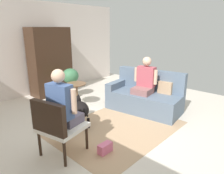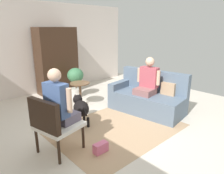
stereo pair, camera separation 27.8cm
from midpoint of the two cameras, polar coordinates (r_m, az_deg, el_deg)
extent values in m
plane|color=beige|center=(4.21, -3.03, -10.76)|extent=(7.31, 7.31, 0.00)
cube|color=silver|center=(6.40, -23.23, 9.64)|extent=(6.50, 0.12, 2.64)
cube|color=tan|center=(4.11, -0.67, -11.35)|extent=(2.40, 1.84, 0.01)
cube|color=slate|center=(4.88, 7.24, -4.06)|extent=(1.05, 1.78, 0.45)
cube|color=slate|center=(5.02, 9.14, 2.03)|extent=(0.42, 1.69, 0.49)
cube|color=slate|center=(5.16, -0.03, 0.77)|extent=(0.84, 0.29, 0.16)
cube|color=tan|center=(4.77, 12.93, -0.23)|extent=(0.14, 0.33, 0.28)
cube|color=tan|center=(4.96, 7.90, 0.65)|extent=(0.14, 0.27, 0.28)
cylinder|color=black|center=(3.75, -15.57, -11.47)|extent=(0.04, 0.04, 0.41)
cylinder|color=black|center=(3.43, -9.43, -13.77)|extent=(0.04, 0.04, 0.41)
cylinder|color=black|center=(3.47, -21.74, -14.48)|extent=(0.04, 0.04, 0.41)
cylinder|color=black|center=(3.12, -15.66, -17.49)|extent=(0.04, 0.04, 0.41)
cube|color=white|center=(3.32, -15.91, -10.73)|extent=(0.73, 0.73, 0.06)
cube|color=black|center=(3.06, -19.86, -8.11)|extent=(0.21, 0.61, 0.46)
cube|color=#8A5B5B|center=(4.70, 6.78, -1.04)|extent=(0.46, 0.46, 0.14)
cube|color=#B24C59|center=(4.77, 7.88, 2.91)|extent=(0.24, 0.43, 0.46)
sphere|color=#DDB293|center=(4.71, 8.05, 7.10)|extent=(0.20, 0.20, 0.20)
cylinder|color=#DDB293|center=(4.63, 10.36, 2.68)|extent=(0.08, 0.08, 0.32)
cylinder|color=#DDB293|center=(4.85, 5.10, 3.49)|extent=(0.08, 0.08, 0.32)
cube|color=slate|center=(3.35, -14.51, -8.44)|extent=(0.42, 0.46, 0.14)
cube|color=#3F598C|center=(3.14, -16.78, -3.82)|extent=(0.26, 0.42, 0.52)
sphere|color=#DDB293|center=(3.04, -17.35, 2.93)|extent=(0.20, 0.20, 0.20)
cylinder|color=#DDB293|center=(3.33, -19.08, -2.43)|extent=(0.08, 0.08, 0.37)
cylinder|color=#DDB293|center=(3.00, -13.18, -3.97)|extent=(0.08, 0.08, 0.37)
cylinder|color=brown|center=(5.12, -11.45, 0.84)|extent=(0.49, 0.49, 0.02)
cylinder|color=brown|center=(5.21, -11.27, -2.29)|extent=(0.06, 0.06, 0.56)
cylinder|color=brown|center=(5.30, -11.11, -5.03)|extent=(0.33, 0.33, 0.03)
ellipsoid|color=black|center=(4.15, -10.59, -6.11)|extent=(0.45, 0.54, 0.30)
sphere|color=black|center=(4.38, -11.71, -3.69)|extent=(0.20, 0.20, 0.20)
cone|color=black|center=(4.34, -12.43, -2.53)|extent=(0.06, 0.06, 0.06)
cone|color=black|center=(4.36, -11.15, -2.35)|extent=(0.06, 0.06, 0.06)
cylinder|color=black|center=(3.85, -9.32, -7.18)|extent=(0.10, 0.18, 0.10)
cylinder|color=black|center=(4.37, -12.16, -8.59)|extent=(0.06, 0.06, 0.20)
cylinder|color=black|center=(4.41, -9.88, -8.22)|extent=(0.06, 0.06, 0.20)
cylinder|color=black|center=(4.08, -10.99, -10.35)|extent=(0.06, 0.06, 0.20)
cylinder|color=black|center=(4.13, -8.55, -9.93)|extent=(0.06, 0.06, 0.20)
cylinder|color=beige|center=(5.92, -12.59, -1.72)|extent=(0.31, 0.31, 0.25)
cylinder|color=brown|center=(5.86, -12.72, 0.36)|extent=(0.03, 0.03, 0.20)
ellipsoid|color=#3B744B|center=(5.79, -12.89, 3.04)|extent=(0.45, 0.45, 0.41)
cube|color=#382316|center=(6.25, -18.06, 6.71)|extent=(1.14, 0.56, 1.92)
cube|color=#D8668C|center=(3.37, -4.41, -16.66)|extent=(0.24, 0.12, 0.16)
camera|label=1|loc=(0.14, -92.01, -0.58)|focal=32.85mm
camera|label=2|loc=(0.14, 87.99, 0.58)|focal=32.85mm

